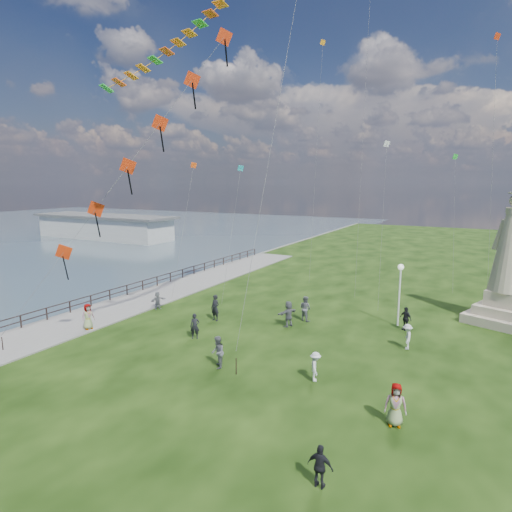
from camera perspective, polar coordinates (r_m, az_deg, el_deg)
The scene contains 18 objects.
waterfront at distance 37.51m, azimuth -18.88°, elevation -6.41°, with size 200.00×200.00×1.51m.
pier_pavilion at distance 85.92m, azimuth -19.60°, elevation 3.74°, with size 30.00×8.00×4.40m.
statue at distance 35.39m, azimuth 30.75°, elevation -2.21°, with size 5.91×5.91×9.39m.
lamppost at distance 31.60m, azimuth 18.65°, elevation -3.25°, with size 0.41×0.41×4.45m.
person_0 at distance 28.44m, azimuth -8.16°, elevation -9.25°, with size 0.61×0.40×1.66m, color black.
person_1 at distance 24.03m, azimuth -5.14°, elevation -12.66°, with size 0.87×0.54×1.80m, color #595960.
person_2 at distance 22.76m, azimuth 7.92°, elevation -14.40°, with size 0.99×0.51×1.53m, color silver.
person_3 at distance 15.94m, azimuth 8.56°, elevation -26.00°, with size 0.90×0.46×1.53m, color black.
person_4 at distance 19.71m, azimuth 18.10°, elevation -18.32°, with size 0.91×0.56×1.86m, color #595960.
person_5 at distance 35.31m, azimuth -12.98°, elevation -5.80°, with size 1.34×0.58×1.45m, color #595960.
person_6 at distance 31.74m, azimuth -5.46°, elevation -6.89°, with size 0.71×0.46×1.94m, color black.
person_7 at distance 31.78m, azimuth 6.58°, elevation -6.96°, with size 0.91×0.56×1.87m, color #595960.
person_8 at distance 28.07m, azimuth 19.52°, elevation -10.09°, with size 1.01×0.52×1.56m, color silver.
person_9 at distance 31.42m, azimuth 19.32°, elevation -7.88°, with size 0.96×0.49×1.64m, color black.
person_10 at distance 31.79m, azimuth -21.49°, elevation -7.68°, with size 0.87×0.53×1.78m, color #595960.
person_11 at distance 30.46m, azimuth 4.35°, elevation -7.69°, with size 1.71×0.74×1.84m, color #595960.
red_kite_train at distance 27.24m, azimuth -15.10°, elevation 13.31°, with size 10.80×9.35×19.16m.
small_kites at distance 40.14m, azimuth 14.97°, elevation 15.49°, with size 29.27×19.14×30.35m.
Camera 1 is at (11.53, -15.25, 10.06)m, focal length 30.00 mm.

